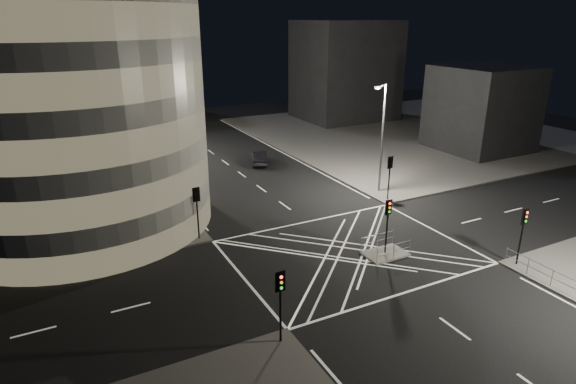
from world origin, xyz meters
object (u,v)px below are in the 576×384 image
traffic_signal_nr (523,226)px  street_lamp_left_near (167,153)px  street_lamp_right_far (382,135)px  sedan (259,158)px  street_lamp_left_far (126,114)px  central_island (385,254)px  traffic_signal_fl (197,203)px  traffic_signal_nl (280,294)px  traffic_signal_island (388,216)px  traffic_signal_fr (390,170)px

traffic_signal_nr → street_lamp_left_near: (-18.24, 18.80, 2.63)m
street_lamp_right_far → sedan: bearing=114.6°
street_lamp_left_far → sedan: (12.63, -7.40, -4.80)m
central_island → sedan: size_ratio=0.67×
traffic_signal_fl → traffic_signal_nl: size_ratio=1.00×
traffic_signal_island → street_lamp_left_near: (-11.44, 13.50, 2.63)m
central_island → street_lamp_left_far: (-11.44, 31.50, 5.47)m
traffic_signal_fr → street_lamp_left_near: size_ratio=0.40×
central_island → traffic_signal_fl: 13.91m
street_lamp_right_far → street_lamp_left_near: bearing=171.0°
traffic_signal_nl → traffic_signal_fr: size_ratio=1.00×
traffic_signal_nr → traffic_signal_island: size_ratio=1.00×
traffic_signal_fl → traffic_signal_island: 13.62m
traffic_signal_nl → traffic_signal_fr: bearing=37.7°
traffic_signal_island → sedan: size_ratio=0.89×
traffic_signal_fr → street_lamp_left_far: bearing=128.2°
traffic_signal_nr → street_lamp_left_far: (-18.24, 36.80, 2.63)m
traffic_signal_nl → street_lamp_right_far: street_lamp_right_far is taller
traffic_signal_fr → traffic_signal_island: size_ratio=1.00×
street_lamp_left_near → street_lamp_left_far: same height
traffic_signal_fl → street_lamp_left_near: (-0.64, 5.20, 2.63)m
central_island → street_lamp_left_near: 18.52m
traffic_signal_fl → traffic_signal_nl: 13.60m
central_island → sedan: (1.20, 24.10, 0.67)m
central_island → street_lamp_left_far: bearing=110.0°
traffic_signal_nl → street_lamp_left_far: 36.90m
sedan → traffic_signal_fr: bearing=131.1°
traffic_signal_fl → traffic_signal_nr: same height
sedan → traffic_signal_fl: bearing=74.3°
traffic_signal_fl → street_lamp_right_far: street_lamp_right_far is taller
traffic_signal_nl → street_lamp_left_far: size_ratio=0.40×
central_island → traffic_signal_fr: traffic_signal_fr is taller
traffic_signal_nr → street_lamp_left_near: 26.32m
sedan → traffic_signal_island: bearing=108.7°
traffic_signal_nr → street_lamp_left_near: bearing=134.1°
traffic_signal_fl → traffic_signal_nr: 22.24m
central_island → street_lamp_right_far: (7.44, 10.50, 5.47)m
traffic_signal_island → sedan: (1.20, 24.10, -2.17)m
traffic_signal_nr → street_lamp_left_far: 41.15m
traffic_signal_fr → street_lamp_left_near: street_lamp_left_near is taller
street_lamp_left_near → street_lamp_left_far: 18.00m
traffic_signal_nl → traffic_signal_nr: (17.60, 0.00, 0.00)m
traffic_signal_fr → sedan: traffic_signal_fr is taller
central_island → traffic_signal_island: 2.84m
traffic_signal_nl → street_lamp_left_near: (-0.64, 18.80, 2.63)m
traffic_signal_fl → traffic_signal_island: bearing=-37.5°
street_lamp_left_near → sedan: (12.63, 10.60, -4.80)m
traffic_signal_fr → street_lamp_left_far: street_lamp_left_far is taller
traffic_signal_nr → street_lamp_left_far: bearing=116.4°
traffic_signal_nl → street_lamp_left_near: street_lamp_left_near is taller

